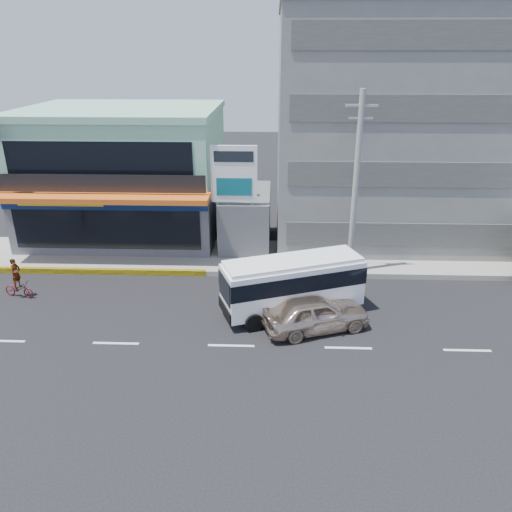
{
  "coord_description": "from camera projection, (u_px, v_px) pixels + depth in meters",
  "views": [
    {
      "loc": [
        1.73,
        -18.21,
        11.75
      ],
      "look_at": [
        0.89,
        4.78,
        2.2
      ],
      "focal_mm": 35.0,
      "sensor_mm": 36.0,
      "label": 1
    }
  ],
  "objects": [
    {
      "name": "minibus",
      "position": [
        293.0,
        281.0,
        23.44
      ],
      "size": [
        6.96,
        4.32,
        2.78
      ],
      "color": "white",
      "rests_on": "ground"
    },
    {
      "name": "billboard",
      "position": [
        234.0,
        181.0,
        27.99
      ],
      "size": [
        2.6,
        0.18,
        6.9
      ],
      "color": "gray",
      "rests_on": "ground"
    },
    {
      "name": "motorcycle_rider",
      "position": [
        18.0,
        284.0,
        25.36
      ],
      "size": [
        1.72,
        0.91,
        2.1
      ],
      "color": "#540C16",
      "rests_on": "ground"
    },
    {
      "name": "sedan",
      "position": [
        316.0,
        313.0,
        22.32
      ],
      "size": [
        5.16,
        3.4,
        1.63
      ],
      "primitive_type": "imported",
      "rotation": [
        0.0,
        0.0,
        1.91
      ],
      "color": "beige",
      "rests_on": "ground"
    },
    {
      "name": "gap_structure",
      "position": [
        246.0,
        219.0,
        31.77
      ],
      "size": [
        3.0,
        6.0,
        3.5
      ],
      "primitive_type": "cube",
      "color": "#49484D",
      "rests_on": "ground"
    },
    {
      "name": "sidewalk",
      "position": [
        327.0,
        258.0,
        29.91
      ],
      "size": [
        70.0,
        5.0,
        0.3
      ],
      "primitive_type": "cube",
      "color": "gray",
      "rests_on": "ground"
    },
    {
      "name": "shop_building",
      "position": [
        127.0,
        176.0,
        32.98
      ],
      "size": [
        12.4,
        11.7,
        8.0
      ],
      "color": "#49484D",
      "rests_on": "ground"
    },
    {
      "name": "ground",
      "position": [
        231.0,
        346.0,
        21.37
      ],
      "size": [
        120.0,
        120.0,
        0.0
      ],
      "primitive_type": "plane",
      "color": "black",
      "rests_on": "ground"
    },
    {
      "name": "utility_pole_near",
      "position": [
        355.0,
        186.0,
        26.02
      ],
      "size": [
        1.6,
        0.3,
        10.0
      ],
      "color": "#999993",
      "rests_on": "ground"
    },
    {
      "name": "satellite_dish",
      "position": [
        245.0,
        195.0,
        30.15
      ],
      "size": [
        1.5,
        1.5,
        0.15
      ],
      "primitive_type": "cylinder",
      "color": "slate",
      "rests_on": "gap_structure"
    },
    {
      "name": "concrete_building",
      "position": [
        403.0,
        129.0,
        32.19
      ],
      "size": [
        16.0,
        12.0,
        14.0
      ],
      "primitive_type": "cube",
      "color": "gray",
      "rests_on": "ground"
    }
  ]
}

